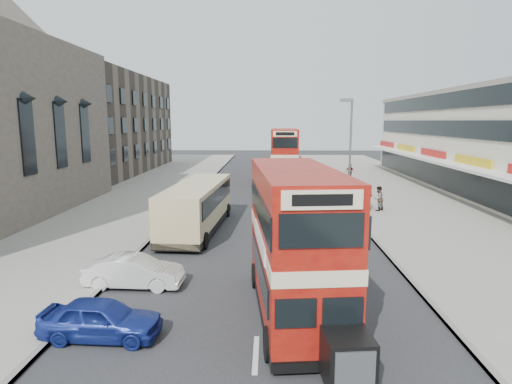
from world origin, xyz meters
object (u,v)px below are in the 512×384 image
(street_lamp, at_px, (349,143))
(car_right_b, at_px, (322,187))
(coach, at_px, (198,205))
(car_left_front, at_px, (134,271))
(cyclist, at_px, (318,190))
(car_right_a, at_px, (337,201))
(pedestrian_far, at_px, (350,172))
(bus_second, at_px, (284,155))
(bus_main, at_px, (295,242))
(pedestrian_near, at_px, (378,198))
(car_left_near, at_px, (101,319))

(street_lamp, bearing_deg, car_right_b, 108.77)
(coach, distance_m, car_left_front, 8.97)
(cyclist, bearing_deg, car_right_a, -79.52)
(car_right_a, bearing_deg, pedestrian_far, 170.27)
(bus_second, bearing_deg, bus_main, 89.95)
(bus_main, distance_m, car_right_b, 24.14)
(street_lamp, relative_size, cyclist, 3.78)
(coach, relative_size, car_right_a, 2.11)
(bus_main, bearing_deg, car_left_front, -25.52)
(car_right_b, bearing_deg, street_lamp, 21.20)
(car_right_b, distance_m, pedestrian_near, 8.05)
(car_left_near, height_order, car_right_b, car_right_b)
(car_left_near, xyz_separation_m, pedestrian_near, (12.79, 18.16, 0.42))
(bus_main, relative_size, car_left_near, 2.43)
(coach, distance_m, car_right_b, 15.55)
(street_lamp, distance_m, car_left_near, 24.33)
(car_right_b, distance_m, pedestrian_far, 9.19)
(coach, distance_m, pedestrian_near, 13.13)
(bus_main, relative_size, cyclist, 4.08)
(car_left_front, bearing_deg, street_lamp, -31.62)
(coach, distance_m, pedestrian_far, 24.63)
(bus_second, relative_size, pedestrian_far, 5.48)
(pedestrian_near, bearing_deg, car_right_a, -54.66)
(car_left_front, distance_m, pedestrian_near, 19.25)
(street_lamp, relative_size, car_left_near, 2.25)
(pedestrian_near, relative_size, cyclist, 0.82)
(bus_second, relative_size, pedestrian_near, 5.61)
(street_lamp, relative_size, car_right_a, 1.72)
(bus_second, height_order, cyclist, bus_second)
(bus_main, xyz_separation_m, car_right_b, (3.80, 23.77, -1.87))
(bus_main, xyz_separation_m, pedestrian_near, (6.90, 16.35, -1.49))
(street_lamp, height_order, car_left_near, street_lamp)
(street_lamp, bearing_deg, car_left_near, -117.80)
(car_left_front, distance_m, car_right_b, 23.75)
(street_lamp, xyz_separation_m, pedestrian_near, (1.61, -3.04, -3.75))
(car_left_near, bearing_deg, bus_main, -70.22)
(bus_second, distance_m, car_right_b, 8.54)
(pedestrian_near, bearing_deg, car_left_front, 8.61)
(car_left_near, bearing_deg, car_right_a, -25.17)
(car_left_near, height_order, cyclist, cyclist)
(car_left_near, xyz_separation_m, car_left_front, (-0.26, 4.01, 0.01))
(bus_second, xyz_separation_m, coach, (-5.86, -20.38, -1.33))
(bus_second, xyz_separation_m, car_left_front, (-6.90, -29.24, -2.23))
(coach, relative_size, car_left_near, 2.76)
(coach, xyz_separation_m, pedestrian_near, (12.01, 5.29, -0.50))
(car_left_near, height_order, car_right_a, car_right_a)
(bus_main, height_order, pedestrian_far, bus_main)
(car_right_a, height_order, car_right_b, car_right_a)
(coach, bearing_deg, car_right_a, 36.85)
(street_lamp, xyz_separation_m, pedestrian_far, (2.52, 12.64, -3.73))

